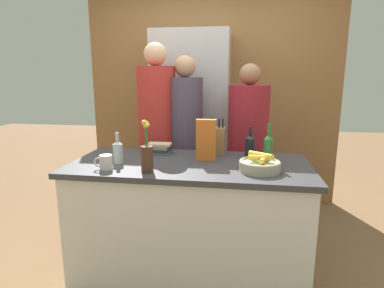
% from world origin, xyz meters
% --- Properties ---
extents(ground_plane, '(14.00, 14.00, 0.00)m').
position_xyz_m(ground_plane, '(0.00, 0.00, 0.00)').
color(ground_plane, brown).
extents(kitchen_island, '(1.77, 0.83, 0.89)m').
position_xyz_m(kitchen_island, '(0.00, 0.00, 0.45)').
color(kitchen_island, silver).
rests_on(kitchen_island, ground_plane).
extents(back_wall_wood, '(2.97, 0.12, 2.60)m').
position_xyz_m(back_wall_wood, '(0.00, 1.63, 1.30)').
color(back_wall_wood, olive).
rests_on(back_wall_wood, ground_plane).
extents(refrigerator, '(0.81, 0.63, 1.99)m').
position_xyz_m(refrigerator, '(-0.18, 1.27, 1.00)').
color(refrigerator, '#B7B7BC').
rests_on(refrigerator, ground_plane).
extents(fruit_bowl, '(0.28, 0.28, 0.12)m').
position_xyz_m(fruit_bowl, '(0.50, -0.14, 0.94)').
color(fruit_bowl, tan).
rests_on(fruit_bowl, kitchen_island).
extents(knife_block, '(0.13, 0.11, 0.30)m').
position_xyz_m(knife_block, '(0.18, 0.30, 1.01)').
color(knife_block, olive).
rests_on(knife_block, kitchen_island).
extents(flower_vase, '(0.08, 0.08, 0.35)m').
position_xyz_m(flower_vase, '(-0.24, -0.28, 1.01)').
color(flower_vase, '#4C2D1E').
rests_on(flower_vase, kitchen_island).
extents(cereal_box, '(0.15, 0.07, 0.31)m').
position_xyz_m(cereal_box, '(0.11, 0.10, 1.05)').
color(cereal_box, orange).
rests_on(cereal_box, kitchen_island).
extents(coffee_mug, '(0.13, 0.09, 0.10)m').
position_xyz_m(coffee_mug, '(-0.55, -0.26, 0.94)').
color(coffee_mug, silver).
rests_on(coffee_mug, kitchen_island).
extents(book_stack, '(0.20, 0.17, 0.09)m').
position_xyz_m(book_stack, '(-0.30, 0.24, 0.93)').
color(book_stack, '#3D6047').
rests_on(book_stack, kitchen_island).
extents(bottle_oil, '(0.07, 0.07, 0.30)m').
position_xyz_m(bottle_oil, '(0.57, 0.06, 1.01)').
color(bottle_oil, '#286633').
rests_on(bottle_oil, kitchen_island).
extents(bottle_vinegar, '(0.08, 0.08, 0.24)m').
position_xyz_m(bottle_vinegar, '(0.44, 0.25, 0.99)').
color(bottle_vinegar, black).
rests_on(bottle_vinegar, kitchen_island).
extents(bottle_wine, '(0.07, 0.07, 0.23)m').
position_xyz_m(bottle_wine, '(-0.52, -0.09, 0.98)').
color(bottle_wine, '#B2BCC1').
rests_on(bottle_wine, kitchen_island).
extents(person_at_sink, '(0.36, 0.36, 1.83)m').
position_xyz_m(person_at_sink, '(-0.43, 0.68, 1.03)').
color(person_at_sink, '#383842').
rests_on(person_at_sink, ground_plane).
extents(person_in_blue, '(0.33, 0.33, 1.71)m').
position_xyz_m(person_in_blue, '(-0.16, 0.72, 0.97)').
color(person_in_blue, '#383842').
rests_on(person_in_blue, ground_plane).
extents(person_in_red_tee, '(0.38, 0.38, 1.64)m').
position_xyz_m(person_in_red_tee, '(0.43, 0.71, 0.91)').
color(person_in_red_tee, '#383842').
rests_on(person_in_red_tee, ground_plane).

